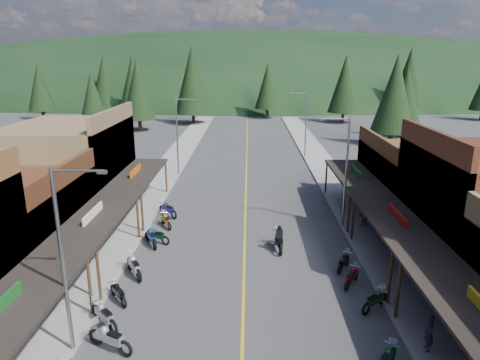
# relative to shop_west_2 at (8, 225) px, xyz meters

# --- Properties ---
(ground) EXTENTS (220.00, 220.00, 0.00)m
(ground) POSITION_rel_shop_west_2_xyz_m (13.75, -1.70, -2.53)
(ground) COLOR #38383A
(ground) RESTS_ON ground
(centerline) EXTENTS (0.15, 90.00, 0.01)m
(centerline) POSITION_rel_shop_west_2_xyz_m (13.75, 18.30, -2.53)
(centerline) COLOR gold
(centerline) RESTS_ON ground
(sidewalk_west) EXTENTS (3.40, 94.00, 0.15)m
(sidewalk_west) POSITION_rel_shop_west_2_xyz_m (5.05, 18.30, -2.46)
(sidewalk_west) COLOR gray
(sidewalk_west) RESTS_ON ground
(sidewalk_east) EXTENTS (3.40, 94.00, 0.15)m
(sidewalk_east) POSITION_rel_shop_west_2_xyz_m (22.45, 18.30, -2.46)
(sidewalk_east) COLOR gray
(sidewalk_east) RESTS_ON ground
(shop_west_2) EXTENTS (10.90, 9.00, 6.20)m
(shop_west_2) POSITION_rel_shop_west_2_xyz_m (0.00, 0.00, 0.00)
(shop_west_2) COLOR #3F2111
(shop_west_2) RESTS_ON ground
(shop_west_3) EXTENTS (10.90, 10.20, 8.20)m
(shop_west_3) POSITION_rel_shop_west_2_xyz_m (-0.03, 9.60, 0.99)
(shop_west_3) COLOR brown
(shop_west_3) RESTS_ON ground
(shop_east_3) EXTENTS (10.90, 10.20, 6.20)m
(shop_east_3) POSITION_rel_shop_west_2_xyz_m (27.51, 9.60, -0.00)
(shop_east_3) COLOR #4C2D16
(shop_east_3) RESTS_ON ground
(streetlight_0) EXTENTS (2.16, 0.18, 8.00)m
(streetlight_0) POSITION_rel_shop_west_2_xyz_m (6.80, -7.70, 1.93)
(streetlight_0) COLOR gray
(streetlight_0) RESTS_ON ground
(streetlight_1) EXTENTS (2.16, 0.18, 8.00)m
(streetlight_1) POSITION_rel_shop_west_2_xyz_m (6.80, 20.30, 1.93)
(streetlight_1) COLOR gray
(streetlight_1) RESTS_ON ground
(streetlight_2) EXTENTS (2.16, 0.18, 8.00)m
(streetlight_2) POSITION_rel_shop_west_2_xyz_m (20.71, 6.30, 1.93)
(streetlight_2) COLOR gray
(streetlight_2) RESTS_ON ground
(streetlight_3) EXTENTS (2.16, 0.18, 8.00)m
(streetlight_3) POSITION_rel_shop_west_2_xyz_m (20.71, 28.30, 1.93)
(streetlight_3) COLOR gray
(streetlight_3) RESTS_ON ground
(ridge_hill) EXTENTS (310.00, 140.00, 60.00)m
(ridge_hill) POSITION_rel_shop_west_2_xyz_m (13.75, 133.30, -2.53)
(ridge_hill) COLOR black
(ridge_hill) RESTS_ON ground
(pine_0) EXTENTS (5.04, 5.04, 11.00)m
(pine_0) POSITION_rel_shop_west_2_xyz_m (-26.25, 60.30, 3.95)
(pine_0) COLOR black
(pine_0) RESTS_ON ground
(pine_1) EXTENTS (5.88, 5.88, 12.50)m
(pine_1) POSITION_rel_shop_west_2_xyz_m (-10.25, 68.30, 4.70)
(pine_1) COLOR black
(pine_1) RESTS_ON ground
(pine_2) EXTENTS (6.72, 6.72, 14.00)m
(pine_2) POSITION_rel_shop_west_2_xyz_m (3.75, 56.30, 5.46)
(pine_2) COLOR black
(pine_2) RESTS_ON ground
(pine_3) EXTENTS (5.04, 5.04, 11.00)m
(pine_3) POSITION_rel_shop_west_2_xyz_m (17.75, 64.30, 3.95)
(pine_3) COLOR black
(pine_3) RESTS_ON ground
(pine_4) EXTENTS (5.88, 5.88, 12.50)m
(pine_4) POSITION_rel_shop_west_2_xyz_m (31.75, 58.30, 4.70)
(pine_4) COLOR black
(pine_4) RESTS_ON ground
(pine_5) EXTENTS (6.72, 6.72, 14.00)m
(pine_5) POSITION_rel_shop_west_2_xyz_m (47.75, 70.30, 5.46)
(pine_5) COLOR black
(pine_5) RESTS_ON ground
(pine_7) EXTENTS (5.88, 5.88, 12.50)m
(pine_7) POSITION_rel_shop_west_2_xyz_m (-18.25, 74.30, 4.70)
(pine_7) COLOR black
(pine_7) RESTS_ON ground
(pine_8) EXTENTS (4.48, 4.48, 10.00)m
(pine_8) POSITION_rel_shop_west_2_xyz_m (-8.25, 38.30, 3.44)
(pine_8) COLOR black
(pine_8) RESTS_ON ground
(pine_9) EXTENTS (4.93, 4.93, 10.80)m
(pine_9) POSITION_rel_shop_west_2_xyz_m (37.75, 43.30, 3.85)
(pine_9) COLOR black
(pine_9) RESTS_ON ground
(pine_10) EXTENTS (5.38, 5.38, 11.60)m
(pine_10) POSITION_rel_shop_west_2_xyz_m (-4.25, 48.30, 4.25)
(pine_10) COLOR black
(pine_10) RESTS_ON ground
(pine_11) EXTENTS (5.82, 5.82, 12.40)m
(pine_11) POSITION_rel_shop_west_2_xyz_m (33.75, 36.30, 4.65)
(pine_11) COLOR black
(pine_11) RESTS_ON ground
(bike_west_5) EXTENTS (2.41, 1.72, 1.32)m
(bike_west_5) POSITION_rel_shop_west_2_xyz_m (8.20, -7.59, -1.87)
(bike_west_5) COLOR #929497
(bike_west_5) RESTS_ON ground
(bike_west_6) EXTENTS (2.14, 2.13, 1.29)m
(bike_west_6) POSITION_rel_shop_west_2_xyz_m (7.41, -5.93, -1.89)
(bike_west_6) COLOR gray
(bike_west_6) RESTS_ON ground
(bike_west_7) EXTENTS (1.69, 1.92, 1.10)m
(bike_west_7) POSITION_rel_shop_west_2_xyz_m (7.44, -3.84, -1.98)
(bike_west_7) COLOR black
(bike_west_7) RESTS_ON ground
(bike_west_8) EXTENTS (1.90, 2.40, 1.34)m
(bike_west_8) POSITION_rel_shop_west_2_xyz_m (7.55, -1.16, -1.86)
(bike_west_8) COLOR #AEAEB4
(bike_west_8) RESTS_ON ground
(bike_west_9) EXTENTS (1.66, 2.33, 1.27)m
(bike_west_9) POSITION_rel_shop_west_2_xyz_m (7.63, 2.92, -1.90)
(bike_west_9) COLOR navy
(bike_west_9) RESTS_ON ground
(bike_west_10) EXTENTS (2.09, 1.54, 1.15)m
(bike_west_10) POSITION_rel_shop_west_2_xyz_m (7.90, 3.30, -1.96)
(bike_west_10) COLOR #0B391C
(bike_west_10) RESTS_ON ground
(bike_west_11) EXTENTS (1.52, 2.03, 1.12)m
(bike_west_11) POSITION_rel_shop_west_2_xyz_m (8.01, 6.08, -1.97)
(bike_west_11) COLOR #BA6B0D
(bike_west_11) RESTS_ON ground
(bike_west_12) EXTENTS (2.08, 2.11, 1.27)m
(bike_west_12) POSITION_rel_shop_west_2_xyz_m (7.74, 8.27, -1.90)
(bike_west_12) COLOR navy
(bike_west_12) RESTS_ON ground
(bike_east_5) EXTENTS (1.75, 1.95, 1.13)m
(bike_east_5) POSITION_rel_shop_west_2_xyz_m (19.38, -8.62, -1.97)
(bike_east_5) COLOR #0C401C
(bike_east_5) RESTS_ON ground
(bike_east_6) EXTENTS (1.91, 1.78, 1.12)m
(bike_east_6) POSITION_rel_shop_west_2_xyz_m (20.19, -4.29, -1.97)
(bike_east_6) COLOR #0E461D
(bike_east_6) RESTS_ON ground
(bike_east_7) EXTENTS (1.56, 1.95, 1.09)m
(bike_east_7) POSITION_rel_shop_west_2_xyz_m (19.60, -1.96, -1.99)
(bike_east_7) COLOR #650F0D
(bike_east_7) RESTS_ON ground
(bike_east_8) EXTENTS (1.50, 1.95, 1.08)m
(bike_east_8) POSITION_rel_shop_west_2_xyz_m (19.54, -0.19, -1.99)
(bike_east_8) COLOR black
(bike_east_8) RESTS_ON ground
(rider_on_bike) EXTENTS (0.94, 2.38, 1.78)m
(rider_on_bike) POSITION_rel_shop_west_2_xyz_m (15.96, 2.41, -1.82)
(rider_on_bike) COLOR black
(rider_on_bike) RESTS_ON ground
(pedestrian_east_a) EXTENTS (0.42, 0.61, 1.60)m
(pedestrian_east_a) POSITION_rel_shop_west_2_xyz_m (21.47, -7.46, -1.58)
(pedestrian_east_a) COLOR #291E2D
(pedestrian_east_a) RESTS_ON sidewalk_east
(pedestrian_east_b) EXTENTS (0.88, 0.76, 1.56)m
(pedestrian_east_b) POSITION_rel_shop_west_2_xyz_m (22.28, 6.36, -1.60)
(pedestrian_east_b) COLOR #4D4331
(pedestrian_east_b) RESTS_ON sidewalk_east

